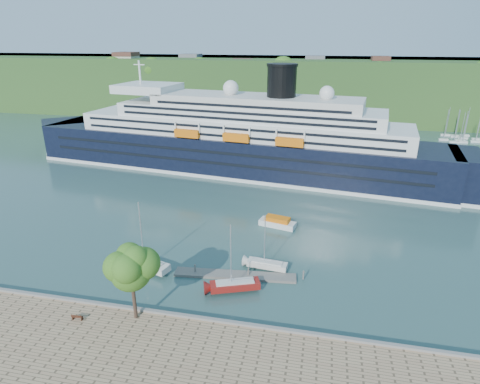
% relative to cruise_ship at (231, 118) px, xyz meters
% --- Properties ---
extents(ground, '(400.00, 400.00, 0.00)m').
position_rel_cruise_ship_xyz_m(ground, '(7.33, -59.86, -13.53)').
color(ground, '#2E514E').
rests_on(ground, ground).
extents(far_hillside, '(400.00, 50.00, 24.00)m').
position_rel_cruise_ship_xyz_m(far_hillside, '(7.33, 85.14, -1.53)').
color(far_hillside, '#284E1F').
rests_on(far_hillside, ground).
extents(quay_coping, '(220.00, 0.50, 0.30)m').
position_rel_cruise_ship_xyz_m(quay_coping, '(7.33, -60.06, -12.38)').
color(quay_coping, slate).
rests_on(quay_coping, promenade).
extents(cruise_ship, '(121.73, 32.86, 27.05)m').
position_rel_cruise_ship_xyz_m(cruise_ship, '(0.00, 0.00, 0.00)').
color(cruise_ship, black).
rests_on(cruise_ship, ground).
extents(park_bench, '(1.41, 0.65, 0.88)m').
position_rel_cruise_ship_xyz_m(park_bench, '(-4.23, -63.22, -12.09)').
color(park_bench, '#4D2516').
rests_on(park_bench, promenade).
extents(promenade_tree, '(6.44, 6.44, 10.67)m').
position_rel_cruise_ship_xyz_m(promenade_tree, '(2.44, -61.36, -7.19)').
color(promenade_tree, '#2A651A').
rests_on(promenade_tree, promenade).
extents(floating_pontoon, '(17.90, 3.98, 0.39)m').
position_rel_cruise_ship_xyz_m(floating_pontoon, '(11.90, -48.72, -13.33)').
color(floating_pontoon, slate).
rests_on(floating_pontoon, ground).
extents(sailboat_white_near, '(8.41, 4.57, 10.47)m').
position_rel_cruise_ship_xyz_m(sailboat_white_near, '(-1.28, -49.86, -8.29)').
color(sailboat_white_near, silver).
rests_on(sailboat_white_near, ground).
extents(sailboat_red, '(7.76, 4.67, 9.71)m').
position_rel_cruise_ship_xyz_m(sailboat_red, '(12.69, -52.33, -8.67)').
color(sailboat_red, maroon).
rests_on(sailboat_red, ground).
extents(sailboat_white_far, '(6.76, 2.47, 8.54)m').
position_rel_cruise_ship_xyz_m(sailboat_white_far, '(16.21, -45.93, -9.26)').
color(sailboat_white_far, silver).
rests_on(sailboat_white_far, ground).
extents(tender_launch, '(7.07, 3.77, 1.86)m').
position_rel_cruise_ship_xyz_m(tender_launch, '(15.93, -30.94, -12.60)').
color(tender_launch, orange).
rests_on(tender_launch, ground).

